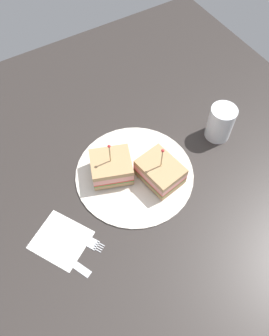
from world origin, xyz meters
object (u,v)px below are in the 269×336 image
(sandwich_half_back, at_px, (111,167))
(drink_glass, at_px, (220,124))
(fork, at_px, (83,238))
(plate, at_px, (134,173))
(knife, at_px, (67,259))
(napkin, at_px, (61,240))
(sandwich_half_front, at_px, (160,172))

(sandwich_half_back, xyz_separation_m, drink_glass, (-0.03, -0.29, 0.01))
(sandwich_half_back, distance_m, fork, 0.17)
(sandwich_half_back, height_order, fork, sandwich_half_back)
(plate, distance_m, knife, 0.25)
(sandwich_half_back, distance_m, drink_glass, 0.29)
(plate, xyz_separation_m, drink_glass, (-0.01, -0.25, 0.04))
(drink_glass, relative_size, napkin, 0.84)
(sandwich_half_front, height_order, drink_glass, sandwich_half_front)
(sandwich_half_back, xyz_separation_m, napkin, (-0.09, 0.17, -0.03))
(napkin, xyz_separation_m, knife, (-0.04, 0.01, 0.00))
(napkin, bearing_deg, fork, -117.64)
(plate, distance_m, sandwich_half_back, 0.06)
(plate, distance_m, drink_glass, 0.25)
(drink_glass, bearing_deg, napkin, 96.74)
(sandwich_half_front, height_order, napkin, sandwich_half_front)
(sandwich_half_front, bearing_deg, knife, 103.21)
(drink_glass, bearing_deg, plate, 88.73)
(knife, bearing_deg, napkin, -7.85)
(sandwich_half_front, relative_size, fork, 0.96)
(sandwich_half_front, distance_m, sandwich_half_back, 0.11)
(sandwich_half_back, bearing_deg, drink_glass, -96.29)
(napkin, bearing_deg, sandwich_half_back, -63.24)
(fork, relative_size, knife, 0.92)
(sandwich_half_front, xyz_separation_m, drink_glass, (0.04, -0.20, 0.01))
(sandwich_half_front, bearing_deg, napkin, 94.04)
(sandwich_half_front, height_order, sandwich_half_back, sandwich_half_front)
(sandwich_half_front, xyz_separation_m, napkin, (-0.02, 0.26, -0.03))
(fork, bearing_deg, drink_glass, -79.68)
(drink_glass, bearing_deg, knife, 101.93)
(napkin, bearing_deg, sandwich_half_front, -85.96)
(drink_glass, distance_m, knife, 0.48)
(sandwich_half_back, relative_size, drink_glass, 1.23)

